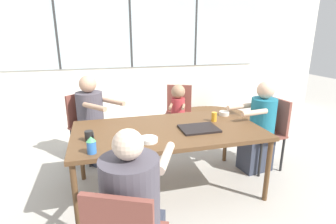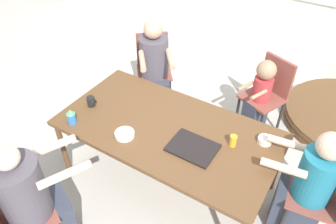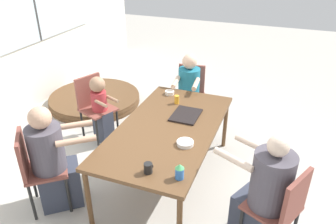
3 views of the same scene
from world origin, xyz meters
name	(u,v)px [view 3 (image 3 of 3)]	position (x,y,z in m)	size (l,w,h in m)	color
ground_plane	(168,179)	(0.00, 0.00, 0.00)	(16.00, 16.00, 0.00)	#B2ADA3
dining_table	(168,131)	(0.00, 0.00, 0.66)	(1.91, 1.00, 0.70)	brown
chair_for_woman_green_shirt	(190,90)	(1.36, 0.17, 0.53)	(0.45, 0.45, 0.88)	brown
chair_for_man_blue_shirt	(35,165)	(-0.87, 1.06, 0.53)	(0.56, 0.56, 0.88)	brown
chair_for_man_teal_shirt	(282,206)	(-0.58, -1.24, 0.53)	(0.53, 0.53, 0.88)	brown
chair_for_toddler	(94,102)	(0.51, 1.27, 0.53)	(0.52, 0.52, 0.88)	brown
person_woman_green_shirt	(188,96)	(1.19, 0.15, 0.51)	(0.58, 0.37, 1.11)	#333847
person_man_blue_shirt	(54,163)	(-0.76, 0.93, 0.51)	(0.64, 0.68, 1.14)	#333847
person_man_teal_shirt	(264,198)	(-0.51, -1.08, 0.51)	(0.57, 0.70, 1.15)	#333847
person_toddler	(101,110)	(0.45, 1.13, 0.46)	(0.32, 0.41, 0.93)	#333847
food_tray_dark	(186,115)	(0.30, -0.10, 0.71)	(0.38, 0.29, 0.02)	black
coffee_mug	(148,168)	(-0.77, -0.12, 0.75)	(0.08, 0.08, 0.09)	black
sippy_cup	(180,171)	(-0.75, -0.39, 0.78)	(0.08, 0.08, 0.15)	blue
juice_glass	(177,100)	(0.56, 0.10, 0.76)	(0.06, 0.06, 0.10)	gold
bowl_white_shallow	(185,143)	(-0.26, -0.28, 0.72)	(0.17, 0.17, 0.04)	white
bowl_cereal	(170,93)	(0.77, 0.27, 0.73)	(0.12, 0.12, 0.05)	silver
folded_table_stack	(95,99)	(1.39, 1.85, 0.07)	(1.50, 1.50, 0.15)	brown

